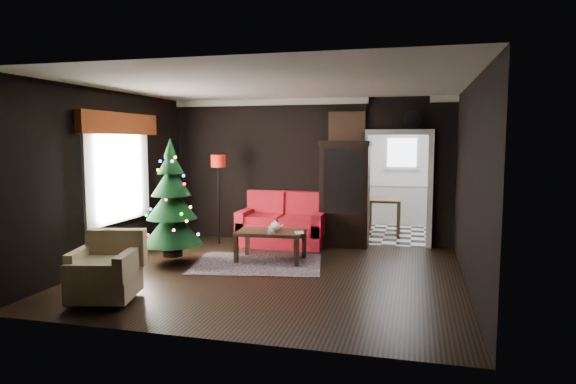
% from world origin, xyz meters
% --- Properties ---
extents(floor, '(5.50, 5.50, 0.00)m').
position_xyz_m(floor, '(0.00, 0.00, 0.00)').
color(floor, black).
rests_on(floor, ground).
extents(ceiling, '(5.50, 5.50, 0.00)m').
position_xyz_m(ceiling, '(0.00, 0.00, 2.80)').
color(ceiling, white).
rests_on(ceiling, ground).
extents(wall_back, '(5.50, 0.00, 5.50)m').
position_xyz_m(wall_back, '(0.00, 2.50, 1.40)').
color(wall_back, black).
rests_on(wall_back, ground).
extents(wall_front, '(5.50, 0.00, 5.50)m').
position_xyz_m(wall_front, '(0.00, -2.50, 1.40)').
color(wall_front, black).
rests_on(wall_front, ground).
extents(wall_left, '(0.00, 5.50, 5.50)m').
position_xyz_m(wall_left, '(-2.75, 0.00, 1.40)').
color(wall_left, black).
rests_on(wall_left, ground).
extents(wall_right, '(0.00, 5.50, 5.50)m').
position_xyz_m(wall_right, '(2.75, 0.00, 1.40)').
color(wall_right, black).
rests_on(wall_right, ground).
extents(doorway, '(1.10, 0.10, 2.10)m').
position_xyz_m(doorway, '(1.70, 2.50, 1.05)').
color(doorway, white).
rests_on(doorway, ground).
extents(left_window, '(0.05, 1.60, 1.40)m').
position_xyz_m(left_window, '(-2.71, 0.20, 1.45)').
color(left_window, white).
rests_on(left_window, wall_left).
extents(valance, '(0.12, 2.10, 0.35)m').
position_xyz_m(valance, '(-2.63, 0.20, 2.27)').
color(valance, maroon).
rests_on(valance, wall_left).
extents(kitchen_floor, '(3.00, 3.00, 0.00)m').
position_xyz_m(kitchen_floor, '(1.70, 4.00, 0.00)').
color(kitchen_floor, white).
rests_on(kitchen_floor, ground).
extents(kitchen_window, '(0.70, 0.06, 0.70)m').
position_xyz_m(kitchen_window, '(1.70, 5.45, 1.70)').
color(kitchen_window, white).
rests_on(kitchen_window, ground).
extents(rug, '(2.26, 1.81, 0.01)m').
position_xyz_m(rug, '(-0.41, 0.53, 0.01)').
color(rug, '#2D1B24').
rests_on(rug, ground).
extents(loveseat, '(1.70, 0.90, 1.00)m').
position_xyz_m(loveseat, '(-0.40, 2.05, 0.50)').
color(loveseat, maroon).
rests_on(loveseat, ground).
extents(curio_cabinet, '(0.90, 0.45, 1.90)m').
position_xyz_m(curio_cabinet, '(0.75, 2.27, 0.95)').
color(curio_cabinet, black).
rests_on(curio_cabinet, ground).
extents(floor_lamp, '(0.34, 0.34, 1.78)m').
position_xyz_m(floor_lamp, '(-1.63, 1.87, 0.83)').
color(floor_lamp, black).
rests_on(floor_lamp, ground).
extents(christmas_tree, '(1.01, 1.01, 1.85)m').
position_xyz_m(christmas_tree, '(-1.76, 0.22, 1.05)').
color(christmas_tree, black).
rests_on(christmas_tree, ground).
extents(armchair, '(0.95, 0.95, 0.80)m').
position_xyz_m(armchair, '(-1.68, -1.72, 0.46)').
color(armchair, beige).
rests_on(armchair, ground).
extents(coffee_table, '(1.14, 0.72, 0.50)m').
position_xyz_m(coffee_table, '(-0.27, 0.80, 0.26)').
color(coffee_table, black).
rests_on(coffee_table, rug).
extents(teapot, '(0.21, 0.21, 0.18)m').
position_xyz_m(teapot, '(-0.18, 0.74, 0.60)').
color(teapot, white).
rests_on(teapot, coffee_table).
extents(cup_a, '(0.09, 0.09, 0.07)m').
position_xyz_m(cup_a, '(-0.29, 0.87, 0.54)').
color(cup_a, silver).
rests_on(cup_a, coffee_table).
extents(cup_b, '(0.08, 0.08, 0.05)m').
position_xyz_m(cup_b, '(-0.21, 0.53, 0.53)').
color(cup_b, white).
rests_on(cup_b, coffee_table).
extents(book, '(0.14, 0.06, 0.20)m').
position_xyz_m(book, '(0.17, 0.69, 0.61)').
color(book, '#9E8761').
rests_on(book, coffee_table).
extents(wall_clock, '(0.32, 0.32, 0.06)m').
position_xyz_m(wall_clock, '(1.95, 2.45, 2.38)').
color(wall_clock, white).
rests_on(wall_clock, wall_back).
extents(painting, '(0.62, 0.05, 0.52)m').
position_xyz_m(painting, '(0.75, 2.46, 2.25)').
color(painting, '#A16835').
rests_on(painting, wall_back).
extents(kitchen_counter, '(1.80, 0.60, 0.90)m').
position_xyz_m(kitchen_counter, '(1.70, 5.20, 0.45)').
color(kitchen_counter, silver).
rests_on(kitchen_counter, ground).
extents(kitchen_table, '(0.70, 0.70, 0.75)m').
position_xyz_m(kitchen_table, '(1.40, 3.70, 0.38)').
color(kitchen_table, brown).
rests_on(kitchen_table, ground).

